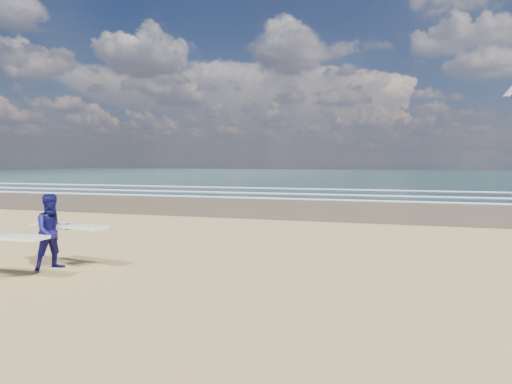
% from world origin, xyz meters
% --- Properties ---
extents(ocean, '(220.00, 100.00, 0.02)m').
position_xyz_m(ocean, '(20.00, 72.00, 0.01)').
color(ocean, '#193537').
rests_on(ocean, ground).
extents(surfer_far, '(2.25, 1.34, 1.87)m').
position_xyz_m(surfer_far, '(-0.70, 1.48, 0.94)').
color(surfer_far, '#0F0D4C').
rests_on(surfer_far, ground).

